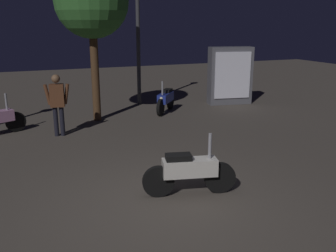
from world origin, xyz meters
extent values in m
plane|color=#4C443D|center=(0.00, 0.00, 0.00)|extent=(40.00, 40.00, 0.00)
cylinder|color=black|center=(0.03, 0.33, 0.28)|extent=(0.57, 0.23, 0.56)
cylinder|color=black|center=(1.10, 0.07, 0.28)|extent=(0.57, 0.23, 0.56)
cube|color=beige|center=(0.56, 0.20, 0.51)|extent=(0.99, 0.52, 0.30)
cube|color=black|center=(0.37, 0.25, 0.71)|extent=(0.48, 0.34, 0.10)
cylinder|color=gray|center=(0.90, 0.12, 0.89)|extent=(0.07, 0.07, 0.45)
sphere|color=#F2EABF|center=(1.00, 0.09, 0.56)|extent=(0.12, 0.12, 0.12)
cylinder|color=black|center=(2.87, 6.64, 0.28)|extent=(0.43, 0.50, 0.56)
cylinder|color=black|center=(2.17, 5.79, 0.28)|extent=(0.43, 0.50, 0.56)
cube|color=navy|center=(2.52, 6.22, 0.51)|extent=(0.84, 0.92, 0.30)
cube|color=black|center=(2.65, 6.37, 0.71)|extent=(0.46, 0.49, 0.10)
cylinder|color=gray|center=(2.30, 5.95, 0.89)|extent=(0.08, 0.08, 0.45)
sphere|color=#F2EABF|center=(2.24, 5.87, 0.56)|extent=(0.12, 0.12, 0.12)
cylinder|color=black|center=(-2.21, 5.62, 0.28)|extent=(0.55, 0.32, 0.56)
cylinder|color=gray|center=(-2.39, 5.53, 0.89)|extent=(0.08, 0.08, 0.45)
sphere|color=#F2EABF|center=(-2.30, 5.57, 0.56)|extent=(0.12, 0.12, 0.12)
cylinder|color=black|center=(-1.06, 4.73, 0.40)|extent=(0.12, 0.12, 0.80)
cylinder|color=black|center=(-1.21, 4.76, 0.40)|extent=(0.12, 0.12, 0.80)
cube|color=#59331E|center=(-1.13, 4.74, 1.10)|extent=(0.40, 0.31, 0.60)
sphere|color=brown|center=(-1.13, 4.74, 1.54)|extent=(0.22, 0.22, 0.22)
cylinder|color=#59331E|center=(-0.90, 4.69, 1.13)|extent=(0.20, 0.12, 0.55)
cylinder|color=#59331E|center=(-1.37, 4.79, 1.13)|extent=(0.20, 0.12, 0.55)
cylinder|color=#38383D|center=(2.11, 7.84, 2.22)|extent=(0.14, 0.14, 4.44)
cylinder|color=#4C331E|center=(0.15, 6.05, 1.40)|extent=(0.24, 0.24, 2.80)
sphere|color=#336B2D|center=(0.15, 6.05, 3.55)|extent=(2.15, 2.15, 2.15)
cube|color=#595960|center=(5.26, 6.64, 1.05)|extent=(1.66, 0.79, 2.10)
cube|color=white|center=(5.21, 6.37, 1.10)|extent=(1.33, 0.29, 1.68)
camera|label=1|loc=(-2.06, -5.25, 2.93)|focal=39.80mm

